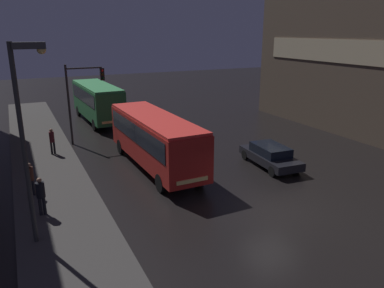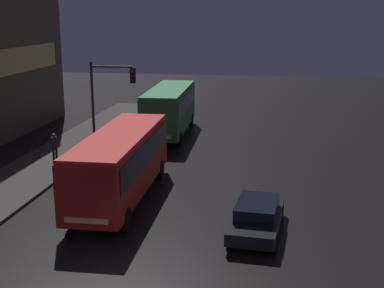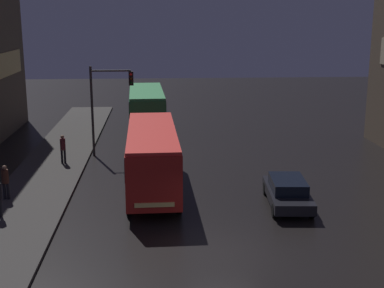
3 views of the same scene
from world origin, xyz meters
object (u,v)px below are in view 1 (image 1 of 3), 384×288
at_px(bus_far, 97,99).
at_px(pedestrian_near, 41,193).
at_px(car_taxi, 270,155).
at_px(bus_near, 155,136).
at_px(pedestrian_mid, 52,140).
at_px(pedestrian_far, 30,177).
at_px(traffic_light_main, 81,91).
at_px(street_lamp_sidewalk, 26,116).

relative_size(bus_far, pedestrian_near, 5.25).
relative_size(car_taxi, pedestrian_near, 2.65).
xyz_separation_m(bus_near, bus_far, (-0.52, 13.92, 0.10)).
distance_m(bus_near, pedestrian_mid, 7.52).
distance_m(bus_far, pedestrian_near, 19.04).
xyz_separation_m(pedestrian_far, traffic_light_main, (4.29, 8.86, 2.81)).
xyz_separation_m(pedestrian_near, street_lamp_sidewalk, (-0.22, -2.29, 4.02)).
xyz_separation_m(bus_near, car_taxi, (6.59, -2.90, -1.31)).
bearing_deg(pedestrian_mid, bus_far, 174.45).
relative_size(bus_far, traffic_light_main, 1.60).
bearing_deg(pedestrian_near, pedestrian_mid, 145.67).
bearing_deg(pedestrian_mid, car_taxi, 80.61).
xyz_separation_m(bus_far, pedestrian_near, (-6.42, -17.90, -0.90)).
relative_size(bus_far, car_taxi, 1.98).
bearing_deg(pedestrian_mid, pedestrian_near, 14.90).
bearing_deg(bus_near, pedestrian_far, 10.48).
height_order(car_taxi, pedestrian_far, pedestrian_far).
bearing_deg(pedestrian_far, pedestrian_near, 175.33).
bearing_deg(traffic_light_main, pedestrian_far, -115.84).
bearing_deg(street_lamp_sidewalk, pedestrian_far, 91.08).
height_order(pedestrian_far, street_lamp_sidewalk, street_lamp_sidewalk).
xyz_separation_m(car_taxi, traffic_light_main, (-9.55, 10.25, 3.26)).
xyz_separation_m(bus_near, pedestrian_mid, (-5.53, 5.03, -0.84)).
bearing_deg(pedestrian_mid, street_lamp_sidewalk, 15.61).
bearing_deg(car_taxi, bus_near, -19.52).
distance_m(bus_far, pedestrian_mid, 10.24).
distance_m(bus_near, pedestrian_far, 7.46).
bearing_deg(pedestrian_near, bus_near, 94.41).
relative_size(car_taxi, traffic_light_main, 0.81).
distance_m(pedestrian_near, pedestrian_far, 2.49).
distance_m(traffic_light_main, street_lamp_sidewalk, 14.30).
bearing_deg(pedestrian_near, traffic_light_main, 135.24).
distance_m(bus_far, traffic_light_main, 7.25).
bearing_deg(bus_far, street_lamp_sidewalk, 69.59).
bearing_deg(car_taxi, pedestrian_near, 8.81).
distance_m(pedestrian_mid, street_lamp_sidewalk, 12.12).
height_order(pedestrian_mid, traffic_light_main, traffic_light_main).
relative_size(car_taxi, pedestrian_far, 2.74).
bearing_deg(pedestrian_far, bus_near, -90.00).
height_order(traffic_light_main, street_lamp_sidewalk, street_lamp_sidewalk).
bearing_deg(street_lamp_sidewalk, pedestrian_mid, 81.76).
distance_m(bus_near, traffic_light_main, 8.16).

